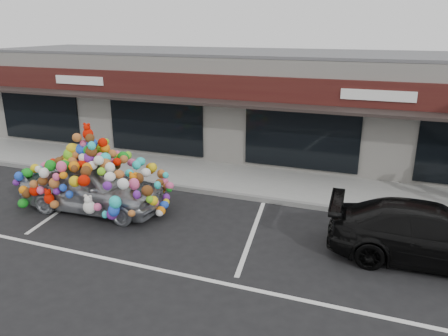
% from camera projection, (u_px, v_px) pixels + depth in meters
% --- Properties ---
extents(ground, '(90.00, 90.00, 0.00)m').
position_uv_depth(ground, '(157.00, 221.00, 12.52)').
color(ground, black).
rests_on(ground, ground).
extents(shop_building, '(24.00, 7.20, 4.31)m').
position_uv_depth(shop_building, '(248.00, 101.00, 19.35)').
color(shop_building, silver).
rests_on(shop_building, ground).
extents(sidewalk, '(26.00, 3.00, 0.15)m').
position_uv_depth(sidewalk, '(210.00, 176.00, 16.05)').
color(sidewalk, gray).
rests_on(sidewalk, ground).
extents(kerb, '(26.00, 0.18, 0.16)m').
position_uv_depth(kerb, '(193.00, 190.00, 14.72)').
color(kerb, slate).
rests_on(kerb, ground).
extents(parking_stripe_left, '(0.73, 4.37, 0.01)m').
position_uv_depth(parking_stripe_left, '(71.00, 203.00, 13.77)').
color(parking_stripe_left, silver).
rests_on(parking_stripe_left, ground).
extents(parking_stripe_mid, '(0.73, 4.37, 0.01)m').
position_uv_depth(parking_stripe_mid, '(252.00, 234.00, 11.75)').
color(parking_stripe_mid, silver).
rests_on(parking_stripe_mid, ground).
extents(lane_line, '(14.00, 0.12, 0.01)m').
position_uv_depth(lane_line, '(185.00, 275.00, 9.80)').
color(lane_line, silver).
rests_on(lane_line, ground).
extents(toy_car, '(3.17, 4.74, 2.72)m').
position_uv_depth(toy_car, '(93.00, 181.00, 13.07)').
color(toy_car, '#B7BFC3').
rests_on(toy_car, ground).
extents(black_sedan, '(2.17, 4.83, 1.37)m').
position_uv_depth(black_sedan, '(432.00, 235.00, 10.20)').
color(black_sedan, black).
rests_on(black_sedan, ground).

